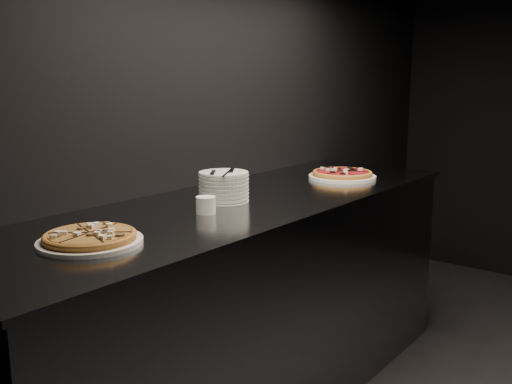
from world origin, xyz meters
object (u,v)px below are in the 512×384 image
Objects in this scene: pizza_mushroom at (90,238)px; pizza_tomato at (342,174)px; counter at (242,306)px; cutlery at (223,172)px; ramekin at (206,205)px; plate_stack at (224,186)px.

pizza_tomato is (0.02, 1.48, 0.00)m from pizza_mushroom.
counter is 0.59m from cutlery.
pizza_tomato reaches higher than pizza_mushroom.
ramekin reaches higher than counter.
cutlery is at bearing -97.61° from pizza_tomato.
cutlery is 2.81× the size of ramekin.
pizza_mushroom is 0.71m from cutlery.
counter is 12.23× the size of plate_stack.
counter is at bearing 49.58° from plate_stack.
plate_stack reaches higher than pizza_mushroom.
plate_stack is at bearing 97.48° from pizza_mushroom.
pizza_tomato is at bearing 81.65° from plate_stack.
cutlery is at bearing 114.03° from ramekin.
plate_stack is 0.23m from ramekin.
counter is 6.27× the size of pizza_tomato.
pizza_mushroom is at bearing -90.72° from pizza_tomato.
pizza_tomato is 1.92× the size of cutlery.
plate_stack is at bearing 81.18° from cutlery.
plate_stack reaches higher than ramekin.
cutlery is at bearing 96.99° from pizza_mushroom.
cutlery reaches higher than pizza_mushroom.
cutlery is 0.23m from ramekin.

